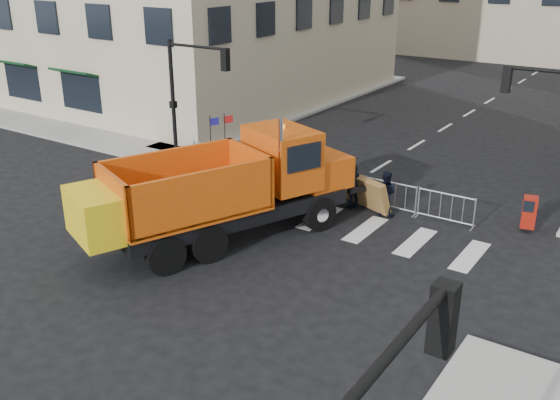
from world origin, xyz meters
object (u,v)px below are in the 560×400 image
Objects in this scene: newspaper_box at (529,212)px; cop_a at (328,178)px; plow_truck at (222,187)px; worker at (249,155)px; cop_b at (385,193)px; cop_c at (354,186)px.

cop_a is at bearing 178.65° from newspaper_box.
worker is (-2.90, 5.29, -0.79)m from plow_truck.
cop_c is at bearing -1.52° from cop_b.
cop_c is (2.25, 4.74, -0.96)m from plow_truck.
newspaper_box is at bearing -8.35° from worker.
plow_truck is at bearing 49.89° from cop_b.
cop_a is 1.77× the size of newspaper_box.
cop_b is at bearing -17.47° from worker.
cop_c is at bearing 146.49° from cop_a.
worker is at bearing -39.74° from cop_a.
cop_a reaches higher than cop_c.
cop_b is at bearing -176.16° from newspaper_box.
plow_truck reaches higher than worker.
plow_truck is 9.82× the size of newspaper_box.
cop_c is at bearing -3.31° from plow_truck.
newspaper_box is at bearing 125.37° from cop_c.
cop_a reaches higher than cop_b.
plow_truck is 6.31× the size of cop_c.
cop_b is 1.22m from cop_c.
cop_a is 1.12× the size of worker.
cop_c is 0.98× the size of worker.
worker is (-4.05, 0.53, 0.05)m from cop_a.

